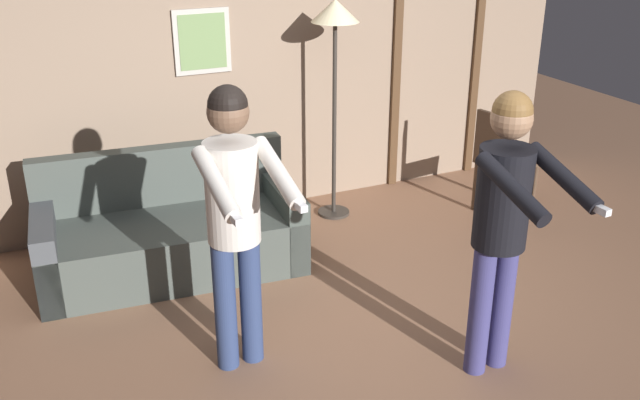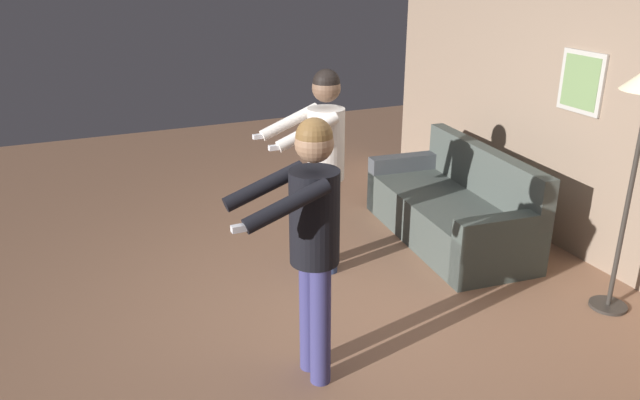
% 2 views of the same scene
% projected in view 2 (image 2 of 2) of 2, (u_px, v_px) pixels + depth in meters
% --- Properties ---
extents(ground_plane, '(12.00, 12.00, 0.00)m').
position_uv_depth(ground_plane, '(357.00, 315.00, 4.70)').
color(ground_plane, '#91664B').
extents(back_wall_assembly, '(6.40, 0.10, 2.60)m').
position_uv_depth(back_wall_assembly, '(614.00, 118.00, 5.06)').
color(back_wall_assembly, '#8A735E').
rests_on(back_wall_assembly, ground_plane).
extents(couch, '(1.97, 1.01, 0.87)m').
position_uv_depth(couch, '(452.00, 211.00, 5.89)').
color(couch, '#454C46').
rests_on(couch, ground_plane).
extents(person_standing_left, '(0.45, 0.72, 1.72)m').
position_uv_depth(person_standing_left, '(324.00, 153.00, 5.04)').
color(person_standing_left, navy).
rests_on(person_standing_left, ground_plane).
extents(person_standing_right, '(0.45, 0.70, 1.70)m').
position_uv_depth(person_standing_right, '(312.00, 229.00, 3.67)').
color(person_standing_right, '#3C3A73').
rests_on(person_standing_right, ground_plane).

